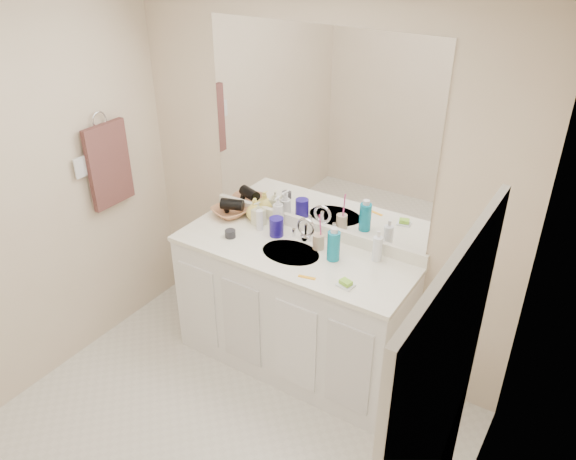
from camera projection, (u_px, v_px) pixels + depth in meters
The scene contains 27 objects.
ceiling at pixel (135, 4), 1.91m from camera, with size 2.60×2.60×0.02m, color white.
wall_back at pixel (316, 187), 3.46m from camera, with size 2.60×0.02×2.40m, color beige.
wall_right at pixel (457, 412), 1.89m from camera, with size 0.02×2.60×2.40m, color beige.
vanity_cabinet at pixel (292, 311), 3.64m from camera, with size 1.50×0.55×0.85m, color white.
countertop at pixel (292, 253), 3.42m from camera, with size 1.52×0.57×0.03m, color white.
backsplash at pixel (314, 228), 3.58m from camera, with size 1.52×0.03×0.08m, color white.
sink_basin at pixel (291, 254), 3.40m from camera, with size 0.37×0.37×0.02m, color beige.
faucet at pixel (306, 232), 3.50m from camera, with size 0.02×0.02×0.11m, color silver.
mirror at pixel (317, 131), 3.28m from camera, with size 1.48×0.01×1.20m, color white.
blue_mug at pixel (276, 227), 3.55m from camera, with size 0.09×0.09×0.12m, color navy.
tan_cup at pixel (319, 242), 3.42m from camera, with size 0.07×0.07×0.10m, color tan.
toothbrush at pixel (320, 227), 3.36m from camera, with size 0.01×0.01×0.19m, color #EB3D8F.
mouthwash_bottle at pixel (334, 246), 3.29m from camera, with size 0.08×0.08×0.18m, color #0D81A1.
clear_pump_bottle at pixel (377, 249), 3.29m from camera, with size 0.06×0.06×0.15m, color white.
soap_dish at pixel (346, 285), 3.09m from camera, with size 0.09×0.07×0.01m, color white.
green_soap at pixel (346, 282), 3.08m from camera, with size 0.07×0.05×0.02m, color #87CF32.
orange_comb at pixel (307, 277), 3.16m from camera, with size 0.10×0.02×0.00m, color #FFA71A.
dark_jar at pixel (230, 234), 3.55m from camera, with size 0.07×0.07×0.05m, color #25252A.
extra_white_bottle at pixel (260, 220), 3.61m from camera, with size 0.04×0.04×0.14m, color white.
soap_bottle_white at pixel (278, 211), 3.64m from camera, with size 0.08×0.08×0.21m, color white.
soap_bottle_cream at pixel (259, 213), 3.67m from camera, with size 0.07×0.08×0.16m, color beige.
soap_bottle_yellow at pixel (255, 209), 3.73m from camera, with size 0.12×0.12×0.16m, color #F8E060.
wicker_basket at pixel (230, 212), 3.80m from camera, with size 0.23×0.23×0.06m, color #B47148.
hair_dryer at pixel (232, 204), 3.76m from camera, with size 0.08×0.08×0.15m, color black.
towel_ring at pixel (99, 120), 3.49m from camera, with size 0.11×0.11×0.01m, color silver.
hand_towel at pixel (109, 165), 3.63m from camera, with size 0.04×0.32×0.55m, color #3A201F.
switch_plate at pixel (80, 167), 3.47m from camera, with size 0.01×0.09×0.13m, color silver.
Camera 1 is at (1.54, -1.44, 2.67)m, focal length 35.00 mm.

